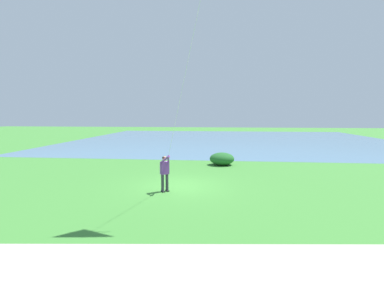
{
  "coord_description": "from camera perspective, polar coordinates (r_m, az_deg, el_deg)",
  "views": [
    {
      "loc": [
        13.64,
        2.06,
        3.76
      ],
      "look_at": [
        0.52,
        0.73,
        2.27
      ],
      "focal_mm": 25.4,
      "sensor_mm": 36.0,
      "label": 1
    }
  ],
  "objects": [
    {
      "name": "walkway_path",
      "position": [
        7.31,
        4.92,
        -24.51
      ],
      "size": [
        5.49,
        32.08,
        0.02
      ],
      "primitive_type": "cube",
      "rotation": [
        0.0,
        0.0,
        0.1
      ],
      "color": "#ADA393",
      "rests_on": "ground"
    },
    {
      "name": "lakeside_shrub",
      "position": [
        20.0,
        6.3,
        -3.1
      ],
      "size": [
        1.52,
        1.79,
        0.91
      ],
      "primitive_type": "ellipsoid",
      "color": "#236028",
      "rests_on": "ground"
    },
    {
      "name": "person_kite_flyer",
      "position": [
        13.12,
        -5.72,
        -5.52
      ],
      "size": [
        0.61,
        0.57,
        1.83
      ],
      "color": "#232328",
      "rests_on": "ground"
    },
    {
      "name": "ground_plane",
      "position": [
        14.3,
        -2.75,
        -8.81
      ],
      "size": [
        120.0,
        120.0,
        0.0
      ],
      "primitive_type": "plane",
      "color": "#3D7F33"
    },
    {
      "name": "lake_water",
      "position": [
        39.68,
        8.55,
        0.94
      ],
      "size": [
        36.0,
        44.0,
        0.01
      ],
      "primitive_type": "cube",
      "color": "teal",
      "rests_on": "ground"
    }
  ]
}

